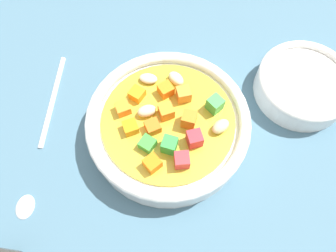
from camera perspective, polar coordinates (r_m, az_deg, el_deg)
ground_plane at (r=43.71cm, az=-0.00°, el=-1.74°), size 140.00×140.00×2.00cm
soup_bowl_main at (r=40.46cm, az=0.02°, el=0.28°), size 20.78×20.78×5.93cm
spoon at (r=45.05cm, az=-22.20°, el=-2.97°), size 23.14×9.51×0.92cm
side_bowl_small at (r=48.07cm, az=23.35°, el=6.93°), size 13.16×13.16×3.75cm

